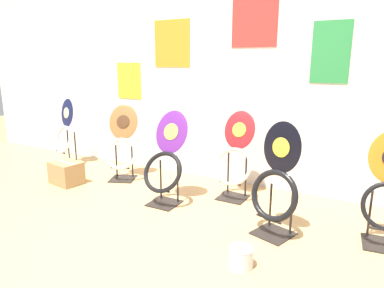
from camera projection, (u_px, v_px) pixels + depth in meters
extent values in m
plane|color=tan|center=(100.00, 255.00, 2.46)|extent=(14.00, 14.00, 0.00)
cube|color=silver|center=(217.00, 67.00, 3.83)|extent=(8.00, 0.06, 2.60)
cube|color=orange|center=(172.00, 44.00, 4.01)|extent=(0.48, 0.01, 0.54)
cube|color=#2D8E47|center=(331.00, 52.00, 3.22)|extent=(0.35, 0.01, 0.58)
cube|color=red|center=(254.00, 23.00, 3.50)|extent=(0.49, 0.01, 0.48)
cube|color=yellow|center=(129.00, 81.00, 4.43)|extent=(0.38, 0.01, 0.46)
cube|color=black|center=(233.00, 197.00, 3.50)|extent=(0.29, 0.29, 0.01)
cylinder|color=black|center=(228.00, 173.00, 3.57)|extent=(0.02, 0.02, 0.44)
cylinder|color=black|center=(246.00, 176.00, 3.48)|extent=(0.02, 0.02, 0.44)
cylinder|color=black|center=(230.00, 183.00, 3.39)|extent=(0.22, 0.02, 0.02)
torus|color=beige|center=(233.00, 166.00, 3.40)|extent=(0.39, 0.22, 0.36)
ellipsoid|color=#AD1E23|center=(240.00, 130.00, 3.45)|extent=(0.33, 0.15, 0.38)
ellipsoid|color=yellow|center=(239.00, 130.00, 3.44)|extent=(0.15, 0.06, 0.14)
sphere|color=silver|center=(229.00, 148.00, 3.48)|extent=(0.02, 0.02, 0.02)
sphere|color=silver|center=(245.00, 150.00, 3.40)|extent=(0.02, 0.02, 0.02)
cube|color=black|center=(382.00, 245.00, 2.59)|extent=(0.31, 0.31, 0.01)
cylinder|color=black|center=(370.00, 214.00, 2.67)|extent=(0.02, 0.02, 0.38)
sphere|color=silver|center=(376.00, 183.00, 2.54)|extent=(0.02, 0.02, 0.02)
cube|color=black|center=(273.00, 233.00, 2.76)|extent=(0.35, 0.35, 0.01)
cylinder|color=black|center=(270.00, 205.00, 2.85)|extent=(0.02, 0.02, 0.37)
cylinder|color=black|center=(291.00, 212.00, 2.71)|extent=(0.02, 0.02, 0.37)
cylinder|color=black|center=(268.00, 219.00, 2.67)|extent=(0.22, 0.09, 0.02)
torus|color=black|center=(274.00, 195.00, 2.67)|extent=(0.44, 0.28, 0.41)
ellipsoid|color=black|center=(282.00, 147.00, 2.63)|extent=(0.34, 0.17, 0.40)
ellipsoid|color=yellow|center=(281.00, 147.00, 2.62)|extent=(0.15, 0.07, 0.15)
sphere|color=silver|center=(269.00, 170.00, 2.73)|extent=(0.02, 0.02, 0.02)
sphere|color=silver|center=(289.00, 175.00, 2.60)|extent=(0.02, 0.02, 0.02)
cube|color=black|center=(67.00, 164.00, 4.67)|extent=(0.34, 0.34, 0.01)
cylinder|color=black|center=(68.00, 146.00, 4.75)|extent=(0.02, 0.02, 0.44)
cylinder|color=black|center=(76.00, 148.00, 4.62)|extent=(0.02, 0.02, 0.44)
cylinder|color=black|center=(60.00, 152.00, 4.57)|extent=(0.22, 0.07, 0.02)
torus|color=silver|center=(63.00, 139.00, 4.57)|extent=(0.40, 0.24, 0.37)
ellipsoid|color=#141942|center=(67.00, 113.00, 4.55)|extent=(0.32, 0.15, 0.38)
ellipsoid|color=beige|center=(66.00, 113.00, 4.54)|extent=(0.14, 0.06, 0.14)
sphere|color=silver|center=(63.00, 126.00, 4.63)|extent=(0.02, 0.02, 0.02)
sphere|color=silver|center=(69.00, 128.00, 4.52)|extent=(0.02, 0.02, 0.02)
cube|color=black|center=(123.00, 179.00, 4.07)|extent=(0.37, 0.37, 0.01)
cylinder|color=black|center=(116.00, 160.00, 4.12)|extent=(0.02, 0.02, 0.38)
cylinder|color=black|center=(132.00, 161.00, 4.10)|extent=(0.02, 0.02, 0.38)
cylinder|color=black|center=(120.00, 168.00, 3.95)|extent=(0.21, 0.10, 0.02)
torus|color=silver|center=(121.00, 154.00, 3.97)|extent=(0.44, 0.35, 0.36)
ellipsoid|color=#936033|center=(123.00, 122.00, 4.04)|extent=(0.38, 0.28, 0.41)
ellipsoid|color=#4C2D19|center=(123.00, 122.00, 4.02)|extent=(0.17, 0.11, 0.15)
sphere|color=silver|center=(115.00, 139.00, 4.03)|extent=(0.02, 0.02, 0.02)
sphere|color=silver|center=(130.00, 140.00, 4.01)|extent=(0.02, 0.02, 0.02)
cube|color=black|center=(164.00, 203.00, 3.36)|extent=(0.28, 0.28, 0.01)
cylinder|color=black|center=(161.00, 179.00, 3.43)|extent=(0.02, 0.02, 0.40)
cylinder|color=black|center=(177.00, 182.00, 3.34)|extent=(0.02, 0.02, 0.40)
cylinder|color=black|center=(160.00, 190.00, 3.25)|extent=(0.22, 0.02, 0.02)
torus|color=black|center=(162.00, 172.00, 3.26)|extent=(0.41, 0.25, 0.37)
ellipsoid|color=#60237F|center=(172.00, 132.00, 3.33)|extent=(0.35, 0.18, 0.41)
ellipsoid|color=#E5CC4C|center=(171.00, 132.00, 3.31)|extent=(0.16, 0.06, 0.16)
sphere|color=silver|center=(159.00, 152.00, 3.35)|extent=(0.02, 0.02, 0.02)
sphere|color=silver|center=(176.00, 155.00, 3.26)|extent=(0.02, 0.02, 0.02)
cylinder|color=silver|center=(241.00, 257.00, 2.31)|extent=(0.16, 0.16, 0.14)
torus|color=silver|center=(241.00, 248.00, 2.29)|extent=(0.17, 0.17, 0.01)
cylinder|color=#B2B2B7|center=(241.00, 247.00, 2.29)|extent=(0.14, 0.14, 0.00)
cube|color=#A37F51|center=(66.00, 173.00, 3.90)|extent=(0.39, 0.31, 0.25)
cube|color=#B7AD89|center=(65.00, 162.00, 3.87)|extent=(0.35, 0.09, 0.00)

